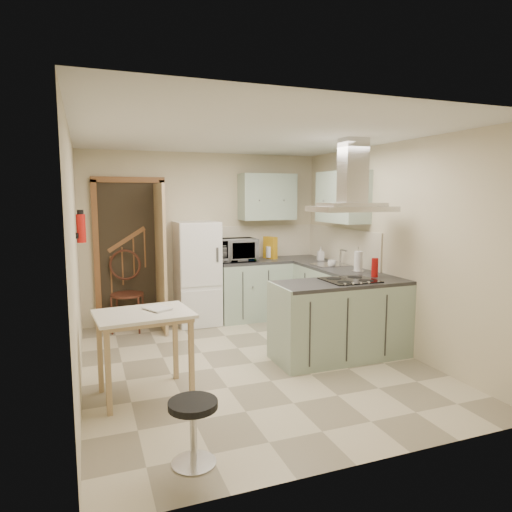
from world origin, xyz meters
name	(u,v)px	position (x,y,z in m)	size (l,w,h in m)	color
floor	(253,363)	(0.00, 0.00, 0.00)	(4.20, 4.20, 0.00)	beige
ceiling	(252,135)	(0.00, 0.00, 2.50)	(4.20, 4.20, 0.00)	silver
back_wall	(205,237)	(0.00, 2.10, 1.25)	(3.60, 3.60, 0.00)	beige
left_wall	(75,261)	(-1.80, 0.00, 1.25)	(4.20, 4.20, 0.00)	beige
right_wall	(390,246)	(1.80, 0.00, 1.25)	(4.20, 4.20, 0.00)	beige
doorway	(131,253)	(-1.10, 2.07, 1.05)	(1.10, 0.12, 2.10)	brown
fridge	(197,273)	(-0.20, 1.80, 0.75)	(0.60, 0.60, 1.50)	white
counter_back	(253,289)	(0.66, 1.80, 0.45)	(1.08, 0.60, 0.90)	#9EB2A0
counter_right	(323,294)	(1.50, 1.12, 0.45)	(0.60, 1.95, 0.90)	#9EB2A0
splashback	(264,241)	(0.96, 2.09, 1.15)	(1.68, 0.02, 0.50)	beige
wall_cabinet_back	(267,197)	(0.95, 1.93, 1.85)	(0.85, 0.35, 0.70)	#9EB2A0
wall_cabinet_right	(342,197)	(1.62, 0.85, 1.85)	(0.35, 0.90, 0.70)	#9EB2A0
peninsula	(341,319)	(1.02, -0.18, 0.45)	(1.55, 0.65, 0.90)	#9EB2A0
hob	(350,280)	(1.12, -0.18, 0.91)	(0.58, 0.50, 0.01)	black
extractor_hood	(352,209)	(1.12, -0.18, 1.72)	(0.90, 0.55, 0.10)	silver
sink	(329,265)	(1.50, 0.95, 0.91)	(0.45, 0.40, 0.01)	silver
fire_extinguisher	(81,228)	(-1.74, 0.90, 1.50)	(0.10, 0.10, 0.32)	#B2140F
drop_leaf_table	(145,354)	(-1.23, -0.43, 0.40)	(0.86, 0.64, 0.80)	tan
bentwood_chair	(127,295)	(-1.19, 1.80, 0.51)	(0.45, 0.45, 1.02)	#4F2A1A
stool	(193,432)	(-1.06, -1.67, 0.23)	(0.35, 0.35, 0.46)	black
microwave	(235,250)	(0.38, 1.78, 1.07)	(0.61, 0.41, 0.34)	black
kettle	(271,252)	(0.98, 1.86, 1.01)	(0.14, 0.14, 0.21)	white
cereal_box	(270,248)	(0.98, 1.86, 1.07)	(0.09, 0.23, 0.34)	#CA9017
soap_bottle	(321,254)	(1.61, 1.41, 1.00)	(0.09, 0.09, 0.20)	#B0AFBC
paper_towel	(358,261)	(1.57, 0.33, 1.04)	(0.11, 0.11, 0.27)	silver
cup	(332,264)	(1.45, 0.78, 0.95)	(0.12, 0.12, 0.09)	silver
red_bottle	(375,268)	(1.53, -0.08, 1.01)	(0.08, 0.08, 0.23)	#B9110F
book	(149,306)	(-1.18, -0.41, 0.86)	(0.18, 0.25, 0.11)	#943831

